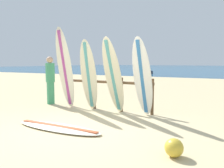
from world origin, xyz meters
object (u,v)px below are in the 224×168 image
surfboard_leaning_left (89,75)px  surfboard_lying_on_sand (58,127)px  surfboard_rack (108,89)px  beachgoer_standing (50,78)px  surfboard_leaning_center_left (113,76)px  beach_ball (174,148)px  surfboard_leaning_center (142,78)px  small_boat_offshore (146,71)px  surfboard_leaning_far_left (65,69)px

surfboard_leaning_left → surfboard_lying_on_sand: bearing=-77.3°
surfboard_rack → beachgoer_standing: (-2.25, -0.05, 0.28)m
beachgoer_standing → surfboard_rack: bearing=1.2°
surfboard_leaning_center_left → beach_ball: (2.13, -2.12, -0.93)m
beachgoer_standing → surfboard_lying_on_sand: bearing=-44.8°
surfboard_leaning_center_left → surfboard_leaning_center: bearing=4.5°
beachgoer_standing → beach_ball: beachgoer_standing is taller
surfboard_lying_on_sand → small_boat_offshore: small_boat_offshore is taller
surfboard_leaning_left → small_boat_offshore: (-5.76, 22.67, -0.82)m
surfboard_leaning_left → surfboard_lying_on_sand: surfboard_leaning_left is taller
beachgoer_standing → beach_ball: bearing=-27.5°
surfboard_rack → surfboard_leaning_center_left: size_ratio=1.36×
beachgoer_standing → small_boat_offshore: size_ratio=0.72×
small_boat_offshore → surfboard_leaning_far_left: bearing=-77.7°
surfboard_lying_on_sand → beach_ball: bearing=-7.0°
surfboard_leaning_left → small_boat_offshore: surfboard_leaning_left is taller
surfboard_lying_on_sand → beachgoer_standing: 3.22m
surfboard_leaning_center → beachgoer_standing: surfboard_leaning_center is taller
surfboard_lying_on_sand → small_boat_offshore: (-6.19, 24.60, 0.22)m
surfboard_leaning_center_left → surfboard_leaning_center: (0.83, 0.07, -0.01)m
surfboard_leaning_far_left → beachgoer_standing: 1.08m
surfboard_rack → surfboard_leaning_center_left: surfboard_leaning_center_left is taller
surfboard_leaning_left → surfboard_leaning_center_left: bearing=-8.4°
surfboard_leaning_left → beachgoer_standing: 1.79m
surfboard_leaning_far_left → small_boat_offshore: size_ratio=1.09×
beachgoer_standing → beach_ball: size_ratio=5.65×
surfboard_leaning_far_left → surfboard_lying_on_sand: 2.52m
surfboard_lying_on_sand → beachgoer_standing: beachgoer_standing is taller
surfboard_rack → surfboard_leaning_center: 1.37m
surfboard_leaning_center_left → surfboard_leaning_center: size_ratio=1.01×
surfboard_lying_on_sand → surfboard_leaning_far_left: bearing=124.3°
surfboard_leaning_center_left → small_boat_offshore: (-6.66, 22.80, -0.82)m
surfboard_leaning_far_left → beach_ball: surfboard_leaning_far_left is taller
surfboard_leaning_far_left → small_boat_offshore: 23.34m
surfboard_lying_on_sand → beach_ball: beach_ball is taller
surfboard_lying_on_sand → small_boat_offshore: bearing=104.1°
small_boat_offshore → surfboard_rack: bearing=-74.4°
surfboard_leaning_far_left → beach_ball: size_ratio=8.60×
surfboard_leaning_center → surfboard_rack: bearing=163.7°
surfboard_leaning_far_left → surfboard_leaning_left: 0.83m
surfboard_leaning_left → beachgoer_standing: surfboard_leaning_left is taller
surfboard_leaning_left → surfboard_leaning_far_left: bearing=-171.7°
surfboard_leaning_far_left → beachgoer_standing: bearing=159.0°
surfboard_leaning_far_left → surfboard_leaning_center: 2.55m
surfboard_leaning_far_left → surfboard_leaning_center: size_ratio=1.19×
surfboard_leaning_left → small_boat_offshore: size_ratio=0.92×
surfboard_leaning_center → surfboard_lying_on_sand: 2.49m
surfboard_leaning_center_left → surfboard_lying_on_sand: 2.13m
surfboard_leaning_far_left → surfboard_leaning_left: size_ratio=1.18×
surfboard_leaning_left → surfboard_lying_on_sand: (0.43, -1.93, -1.04)m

